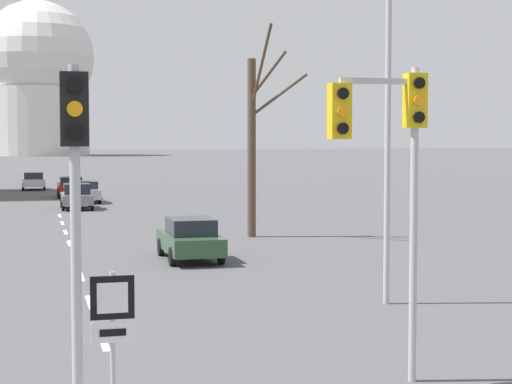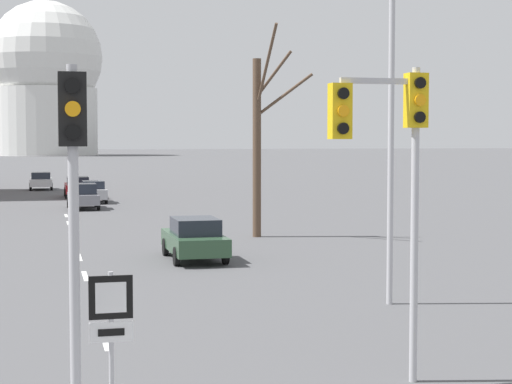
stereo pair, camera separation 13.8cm
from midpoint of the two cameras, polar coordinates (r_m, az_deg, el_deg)
lane_stripe_2 at (r=19.08m, az=-10.35°, el=-9.70°), size 0.16×2.00×0.01m
lane_stripe_3 at (r=23.47m, az=-11.18°, el=-7.22°), size 0.16×2.00×0.01m
lane_stripe_4 at (r=27.90m, az=-11.73°, el=-5.52°), size 0.16×2.00×0.01m
lane_stripe_5 at (r=32.35m, az=-12.14°, el=-4.29°), size 0.16×2.00×0.01m
lane_stripe_6 at (r=36.81m, az=-12.44°, el=-3.36°), size 0.16×2.00×0.01m
lane_stripe_7 at (r=41.28m, az=-12.68°, el=-2.63°), size 0.16×2.00×0.01m
lane_stripe_8 at (r=45.76m, az=-12.87°, el=-2.04°), size 0.16×2.00×0.01m
lane_stripe_9 at (r=50.24m, az=-13.03°, el=-1.55°), size 0.16×2.00×0.01m
traffic_signal_centre_tall at (r=11.37m, az=-12.30°, el=0.17°), size 0.36×0.34×5.31m
traffic_signal_near_right at (r=15.19m, az=8.66°, el=3.11°), size 1.77×0.34×5.61m
route_sign_post at (r=12.01m, az=-9.86°, el=-9.09°), size 0.60×0.08×2.54m
street_lamp_right at (r=22.57m, az=7.75°, el=6.20°), size 2.19×0.36×8.91m
sedan_near_left at (r=66.25m, az=-12.31°, el=0.35°), size 1.95×4.32×1.56m
sedan_near_right at (r=31.01m, az=-4.55°, el=-3.10°), size 1.90×4.40×1.54m
sedan_mid_centre at (r=54.90m, az=-11.94°, el=-0.27°), size 1.93×4.24×1.61m
sedan_far_left at (r=60.24m, az=-11.30°, el=0.02°), size 1.78×4.09×1.52m
sedan_far_right at (r=77.05m, az=-14.65°, el=0.73°), size 1.95×4.33×1.53m
bare_tree_right_near at (r=38.07m, az=-0.25°, el=3.54°), size 2.54×2.35×9.27m
capitol_dome at (r=250.03m, az=-14.38°, el=7.37°), size 31.60×31.60×44.63m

